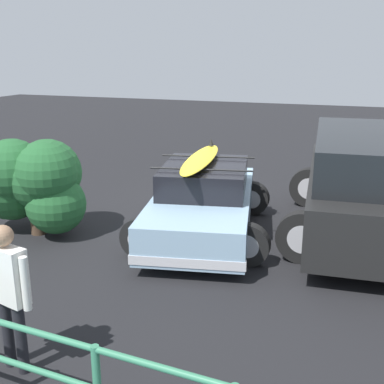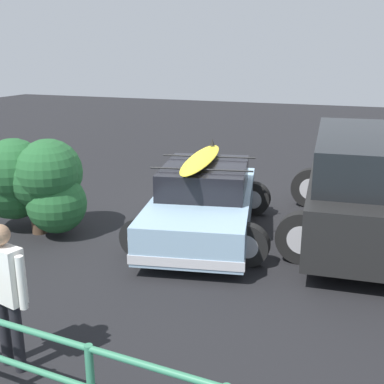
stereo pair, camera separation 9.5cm
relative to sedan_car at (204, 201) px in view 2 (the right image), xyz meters
name	(u,v)px [view 2 (the right image)]	position (x,y,z in m)	size (l,w,h in m)	color
ground_plane	(208,220)	(0.14, -0.69, -0.61)	(44.00, 44.00, 0.02)	black
sedan_car	(204,201)	(0.00, 0.00, 0.00)	(2.80, 4.18, 1.52)	#8CADC6
suv_car	(363,184)	(-2.63, -0.87, 0.35)	(2.85, 5.13, 1.84)	black
person_bystander	(5,284)	(0.60, 4.33, 0.35)	(0.60, 0.28, 1.58)	black
bush_near_left	(34,179)	(2.84, 1.00, 0.39)	(2.18, 1.42, 1.72)	#4C3828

